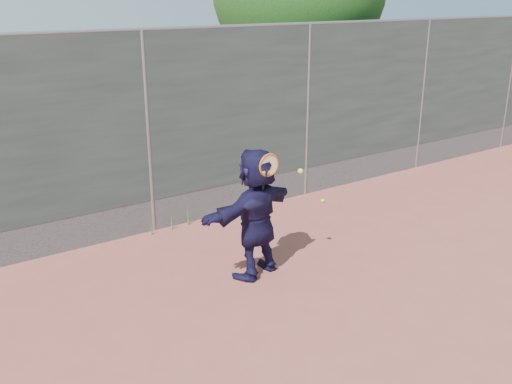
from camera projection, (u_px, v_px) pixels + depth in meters
ground at (293, 336)px, 6.10m from camera, size 80.00×80.00×0.00m
player at (256, 213)px, 7.19m from camera, size 1.64×0.89×1.69m
ball_ground at (323, 201)px, 9.98m from camera, size 0.07×0.07×0.07m
fence at (148, 130)px, 8.31m from camera, size 20.00×0.06×3.03m
swing_action at (272, 167)px, 6.88m from camera, size 0.67×0.13×0.51m
weed_clump at (174, 220)px, 8.85m from camera, size 0.68×0.07×0.30m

